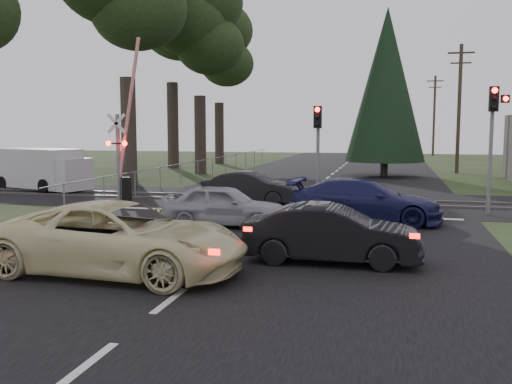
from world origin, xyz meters
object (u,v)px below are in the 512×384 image
(blue_sedan, at_px, (365,201))
(dark_car_far, at_px, (252,188))
(utility_pole_mid, at_px, (459,106))
(silver_car, at_px, (224,206))
(cream_coupe, at_px, (120,239))
(traffic_signal_center, at_px, (318,138))
(dark_hatchback, at_px, (332,234))
(traffic_signal_right, at_px, (494,125))
(crossing_signal, at_px, (123,155))
(utility_pole_far, at_px, (434,114))
(white_van, at_px, (43,169))

(blue_sedan, relative_size, dark_car_far, 1.25)
(utility_pole_mid, distance_m, silver_car, 27.16)
(cream_coupe, bearing_deg, traffic_signal_center, -9.87)
(cream_coupe, xyz_separation_m, dark_hatchback, (4.46, 2.11, -0.10))
(dark_hatchback, relative_size, silver_car, 1.04)
(utility_pole_mid, bearing_deg, cream_coupe, -108.22)
(traffic_signal_right, distance_m, silver_car, 10.29)
(blue_sedan, bearing_deg, dark_car_far, 56.52)
(crossing_signal, xyz_separation_m, silver_car, (5.94, -4.78, -1.37))
(crossing_signal, relative_size, silver_car, 1.73)
(crossing_signal, distance_m, traffic_signal_center, 8.36)
(cream_coupe, distance_m, dark_car_far, 11.94)
(cream_coupe, bearing_deg, silver_car, -1.06)
(crossing_signal, relative_size, utility_pole_far, 0.77)
(traffic_signal_right, relative_size, utility_pole_far, 0.52)
(utility_pole_mid, height_order, utility_pole_far, same)
(traffic_signal_center, height_order, silver_car, traffic_signal_center)
(silver_car, distance_m, dark_car_far, 5.59)
(utility_pole_mid, height_order, cream_coupe, utility_pole_mid)
(crossing_signal, height_order, dark_car_far, crossing_signal)
(traffic_signal_center, xyz_separation_m, silver_car, (-2.34, -5.67, -2.12))
(silver_car, bearing_deg, traffic_signal_right, -65.57)
(cream_coupe, relative_size, white_van, 0.99)
(traffic_signal_right, distance_m, traffic_signal_center, 6.68)
(utility_pole_far, distance_m, silver_car, 51.11)
(traffic_signal_right, relative_size, dark_car_far, 1.14)
(traffic_signal_center, bearing_deg, white_van, 169.67)
(traffic_signal_right, bearing_deg, dark_car_far, 173.28)
(traffic_signal_center, relative_size, cream_coupe, 0.72)
(utility_pole_far, height_order, cream_coupe, utility_pole_far)
(crossing_signal, bearing_deg, utility_pole_far, 70.77)
(traffic_signal_center, bearing_deg, crossing_signal, -173.85)
(blue_sedan, xyz_separation_m, dark_car_far, (-4.90, 3.68, -0.07))
(traffic_signal_right, xyz_separation_m, cream_coupe, (-9.37, -10.84, -2.52))
(traffic_signal_center, distance_m, silver_car, 6.49)
(crossing_signal, xyz_separation_m, blue_sedan, (10.41, -2.90, -1.31))
(crossing_signal, xyz_separation_m, traffic_signal_right, (14.82, -0.31, 1.26))
(utility_pole_mid, distance_m, utility_pole_far, 25.00)
(crossing_signal, relative_size, white_van, 1.21)
(utility_pole_mid, bearing_deg, blue_sedan, -103.08)
(cream_coupe, bearing_deg, utility_pole_mid, -14.89)
(utility_pole_mid, height_order, silver_car, utility_pole_mid)
(dark_hatchback, bearing_deg, blue_sedan, -4.98)
(blue_sedan, bearing_deg, silver_car, 116.32)
(dark_hatchback, height_order, blue_sedan, blue_sedan)
(crossing_signal, bearing_deg, utility_pole_mid, 52.03)
(dark_car_far, bearing_deg, crossing_signal, 103.50)
(cream_coupe, height_order, blue_sedan, cream_coupe)
(blue_sedan, bearing_deg, white_van, 72.34)
(blue_sedan, bearing_deg, utility_pole_far, -2.93)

